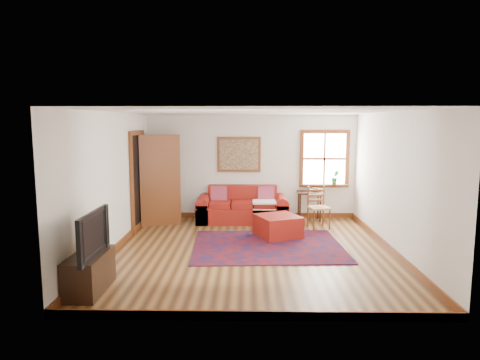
{
  "coord_description": "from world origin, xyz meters",
  "views": [
    {
      "loc": [
        -0.08,
        -7.52,
        2.33
      ],
      "look_at": [
        -0.23,
        0.6,
        1.22
      ],
      "focal_mm": 32.0,
      "sensor_mm": 36.0,
      "label": 1
    }
  ],
  "objects_px": {
    "red_ottoman": "(278,226)",
    "ladder_back_chair": "(318,206)",
    "side_table": "(309,197)",
    "red_leather_sofa": "(242,210)",
    "media_cabinet": "(89,273)"
  },
  "relations": [
    {
      "from": "ladder_back_chair",
      "to": "red_ottoman",
      "type": "bearing_deg",
      "value": -139.46
    },
    {
      "from": "red_ottoman",
      "to": "media_cabinet",
      "type": "bearing_deg",
      "value": -158.37
    },
    {
      "from": "red_ottoman",
      "to": "side_table",
      "type": "relative_size",
      "value": 1.13
    },
    {
      "from": "ladder_back_chair",
      "to": "media_cabinet",
      "type": "distance_m",
      "value": 5.23
    },
    {
      "from": "ladder_back_chair",
      "to": "media_cabinet",
      "type": "relative_size",
      "value": 0.95
    },
    {
      "from": "red_ottoman",
      "to": "side_table",
      "type": "distance_m",
      "value": 1.76
    },
    {
      "from": "side_table",
      "to": "ladder_back_chair",
      "type": "relative_size",
      "value": 0.75
    },
    {
      "from": "red_leather_sofa",
      "to": "ladder_back_chair",
      "type": "bearing_deg",
      "value": -19.03
    },
    {
      "from": "side_table",
      "to": "media_cabinet",
      "type": "relative_size",
      "value": 0.72
    },
    {
      "from": "side_table",
      "to": "ladder_back_chair",
      "type": "height_order",
      "value": "ladder_back_chair"
    },
    {
      "from": "red_ottoman",
      "to": "side_table",
      "type": "bearing_deg",
      "value": 36.79
    },
    {
      "from": "red_ottoman",
      "to": "ladder_back_chair",
      "type": "distance_m",
      "value": 1.26
    },
    {
      "from": "red_leather_sofa",
      "to": "ladder_back_chair",
      "type": "height_order",
      "value": "ladder_back_chair"
    },
    {
      "from": "red_ottoman",
      "to": "ladder_back_chair",
      "type": "height_order",
      "value": "ladder_back_chair"
    },
    {
      "from": "ladder_back_chair",
      "to": "side_table",
      "type": "bearing_deg",
      "value": 96.86
    }
  ]
}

